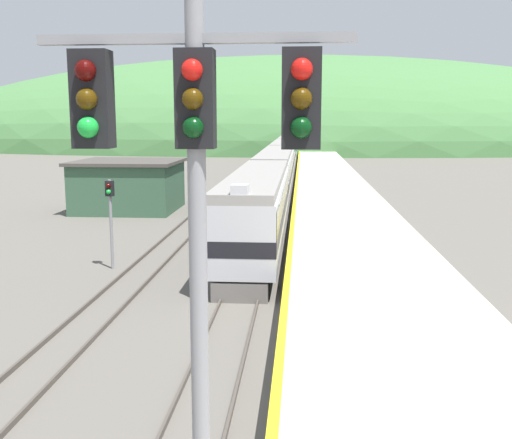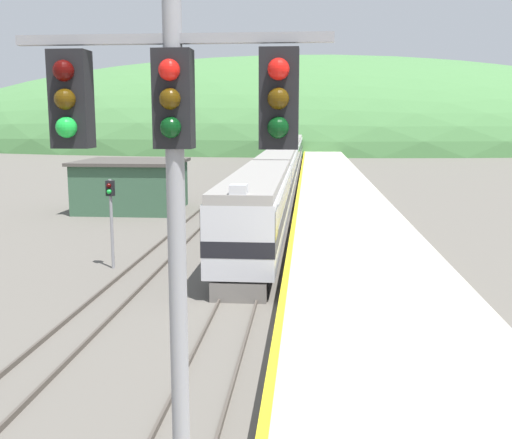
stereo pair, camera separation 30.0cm
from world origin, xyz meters
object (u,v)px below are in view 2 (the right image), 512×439
Objects in this scene: express_train_lead_car at (258,208)px; carriage_fourth at (293,148)px; signal_post_siding at (111,205)px; carriage_fifth at (296,142)px; carriage_second at (279,172)px; signal_mast_main at (176,211)px; carriage_third at (288,156)px.

carriage_fourth is (0.00, 69.12, -0.01)m from express_train_lead_car.
carriage_fifth is at bearing 86.17° from signal_post_siding.
signal_mast_main is (1.22, -47.16, 3.72)m from carriage_second.
express_train_lead_car is at bearing -90.00° from carriage_fifth.
carriage_second is 47.03m from carriage_fourth.
carriage_third and carriage_fifth have the same top height.
carriage_fourth is 2.61× the size of signal_mast_main.
express_train_lead_car reaches higher than carriage_third.
carriage_fourth is at bearing 84.95° from signal_post_siding.
carriage_third is at bearing -90.00° from carriage_fourth.
express_train_lead_car is at bearing 34.71° from signal_post_siding.
carriage_fourth is at bearing 90.00° from carriage_second.
carriage_third is (0.00, 23.51, 0.00)m from carriage_second.
carriage_second is at bearing 90.00° from express_train_lead_car.
carriage_fifth is 5.37× the size of signal_post_siding.
express_train_lead_car is 22.10m from carriage_second.
express_train_lead_car is 4.59× the size of signal_post_siding.
carriage_second is 27.40m from signal_post_siding.
carriage_fifth is (0.00, 23.51, 0.00)m from carriage_fourth.
signal_mast_main is (1.22, -25.07, 3.71)m from express_train_lead_car.
signal_mast_main reaches higher than carriage_third.
signal_mast_main reaches higher than carriage_fourth.
carriage_fifth is at bearing 90.00° from carriage_second.
carriage_second is at bearing 91.48° from signal_mast_main.
express_train_lead_car reaches higher than carriage_fifth.
carriage_third is 47.03m from carriage_fifth.
carriage_fourth is 5.37× the size of signal_post_siding.
express_train_lead_car is at bearing -90.00° from carriage_third.
carriage_fourth is 94.27m from signal_mast_main.
express_train_lead_car is at bearing 92.78° from signal_mast_main.
signal_mast_main is at bearing -88.52° from carriage_second.
carriage_second is 23.51m from carriage_third.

